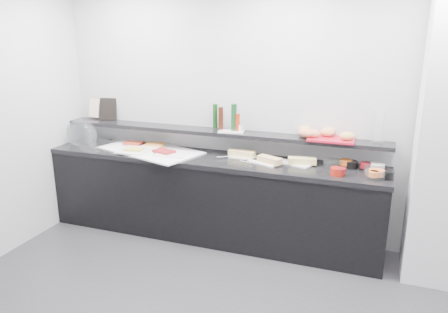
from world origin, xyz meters
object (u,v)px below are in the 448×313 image
(cloche_base, at_px, (94,143))
(bread_tray, at_px, (331,139))
(sandwich_plate_mid, at_px, (263,163))
(condiment_tray, at_px, (231,131))
(framed_print, at_px, (108,109))
(carafe, at_px, (378,128))

(cloche_base, bearing_deg, bread_tray, 22.76)
(cloche_base, distance_m, sandwich_plate_mid, 2.05)
(sandwich_plate_mid, bearing_deg, bread_tray, 40.13)
(cloche_base, height_order, sandwich_plate_mid, cloche_base)
(condiment_tray, relative_size, bread_tray, 0.60)
(framed_print, distance_m, bread_tray, 2.61)
(condiment_tray, xyz_separation_m, carafe, (1.45, 0.02, 0.14))
(condiment_tray, height_order, carafe, carafe)
(framed_print, relative_size, carafe, 0.87)
(sandwich_plate_mid, distance_m, condiment_tray, 0.51)
(bread_tray, bearing_deg, cloche_base, -177.01)
(cloche_base, bearing_deg, carafe, 22.36)
(framed_print, bearing_deg, condiment_tray, -16.75)
(sandwich_plate_mid, bearing_deg, condiment_tray, 177.46)
(cloche_base, distance_m, condiment_tray, 1.66)
(condiment_tray, bearing_deg, carafe, -11.48)
(sandwich_plate_mid, relative_size, bread_tray, 0.69)
(condiment_tray, bearing_deg, sandwich_plate_mid, -36.90)
(cloche_base, distance_m, bread_tray, 2.68)
(framed_print, height_order, carafe, carafe)
(framed_print, bearing_deg, sandwich_plate_mid, -21.34)
(sandwich_plate_mid, relative_size, framed_print, 1.17)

